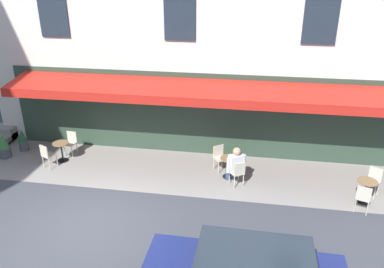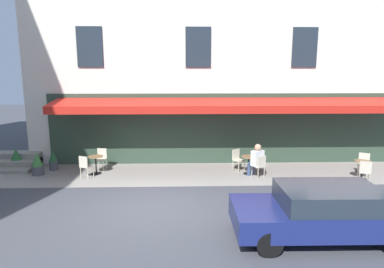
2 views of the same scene
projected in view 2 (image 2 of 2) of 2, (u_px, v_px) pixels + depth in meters
ground_plane at (152, 206)px, 10.10m from camera, size 70.00×70.00×0.00m
sidewalk_cafe_terrace at (238, 173)px, 13.53m from camera, size 20.50×3.20×0.01m
cafe_building_facade at (236, 12)px, 18.19m from camera, size 20.00×10.70×15.00m
back_alley_steps at (12, 161)px, 14.38m from camera, size 2.40×1.75×0.60m
cafe_table_near_entrance at (249, 162)px, 13.30m from camera, size 0.60×0.60×0.75m
cafe_chair_cream_corner_left at (260, 165)px, 12.77m from camera, size 0.55×0.55×0.91m
cafe_chair_cream_kerbside at (237, 158)px, 13.78m from camera, size 0.56×0.56×0.91m
cafe_table_mid_terrace at (362, 167)px, 12.59m from camera, size 0.60×0.60×0.75m
cafe_chair_cream_by_window at (365, 170)px, 12.00m from camera, size 0.52×0.52×0.91m
cafe_chair_cream_near_door at (364, 162)px, 13.11m from camera, size 0.55×0.55×0.91m
cafe_table_streetside at (96, 162)px, 13.32m from camera, size 0.60×0.60×0.75m
cafe_chair_cream_under_awning at (85, 165)px, 12.73m from camera, size 0.53×0.53×0.91m
cafe_chair_cream_back_row at (101, 157)px, 13.93m from camera, size 0.45×0.45×0.91m
seated_companion_in_white at (256, 159)px, 12.92m from camera, size 0.65×0.68×1.35m
potted_plant_under_sign at (37, 164)px, 13.19m from camera, size 0.48×0.48×0.95m
potted_plant_entrance_right at (53, 160)px, 13.87m from camera, size 0.35×0.35×0.86m
potted_plant_entrance_left at (16, 159)px, 14.17m from camera, size 0.46×0.46×0.86m
parked_car_navy at (322, 211)px, 8.03m from camera, size 4.32×1.84×1.33m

